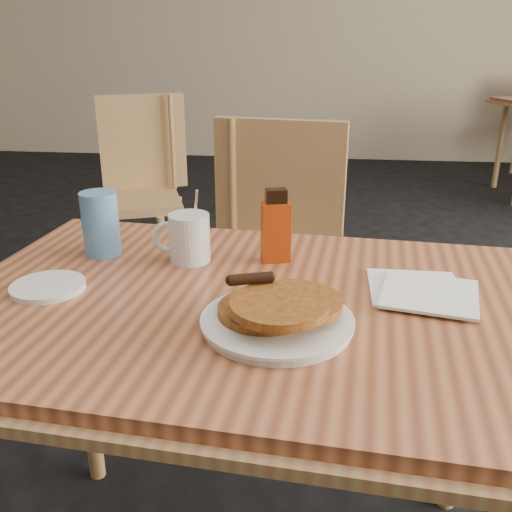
% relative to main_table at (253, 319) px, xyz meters
% --- Properties ---
extents(wall_back, '(8.00, 0.00, 8.00)m').
position_rel_main_table_xyz_m(wall_back, '(0.02, 4.97, 0.69)').
color(wall_back, '#BAA890').
rests_on(wall_back, ground).
extents(main_table, '(1.27, 0.92, 0.75)m').
position_rel_main_table_xyz_m(main_table, '(0.00, 0.00, 0.00)').
color(main_table, '#AD613D').
rests_on(main_table, floor).
extents(chair_main_far, '(0.50, 0.50, 0.96)m').
position_rel_main_table_xyz_m(chair_main_far, '(-0.02, 0.77, -0.13)').
color(chair_main_far, '#A8894F').
rests_on(chair_main_far, floor).
extents(chair_wall_extra, '(0.55, 0.56, 0.94)m').
position_rel_main_table_xyz_m(chair_wall_extra, '(-0.77, 1.71, -0.15)').
color(chair_wall_extra, '#A8894F').
rests_on(chair_wall_extra, floor).
extents(pancake_plate, '(0.26, 0.26, 0.08)m').
position_rel_main_table_xyz_m(pancake_plate, '(0.05, -0.11, 0.07)').
color(pancake_plate, silver).
rests_on(pancake_plate, main_table).
extents(coffee_mug, '(0.13, 0.09, 0.17)m').
position_rel_main_table_xyz_m(coffee_mug, '(-0.16, 0.17, 0.10)').
color(coffee_mug, silver).
rests_on(coffee_mug, main_table).
extents(syrup_bottle, '(0.07, 0.05, 0.16)m').
position_rel_main_table_xyz_m(syrup_bottle, '(0.03, 0.20, 0.12)').
color(syrup_bottle, maroon).
rests_on(syrup_bottle, main_table).
extents(napkin_stack, '(0.21, 0.22, 0.01)m').
position_rel_main_table_xyz_m(napkin_stack, '(0.32, 0.05, 0.05)').
color(napkin_stack, white).
rests_on(napkin_stack, main_table).
extents(blue_tumbler, '(0.08, 0.08, 0.14)m').
position_rel_main_table_xyz_m(blue_tumbler, '(-0.36, 0.19, 0.11)').
color(blue_tumbler, '#538BC2').
rests_on(blue_tumbler, main_table).
extents(side_saucer, '(0.19, 0.19, 0.01)m').
position_rel_main_table_xyz_m(side_saucer, '(-0.40, -0.01, 0.05)').
color(side_saucer, silver).
rests_on(side_saucer, main_table).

